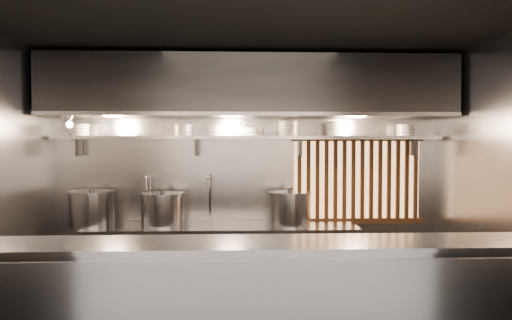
{
  "coord_description": "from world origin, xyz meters",
  "views": [
    {
      "loc": [
        -0.16,
        -4.42,
        1.82
      ],
      "look_at": [
        0.05,
        0.55,
        1.65
      ],
      "focal_mm": 35.0,
      "sensor_mm": 36.0,
      "label": 1
    }
  ],
  "objects": [
    {
      "name": "stock_pot_left",
      "position": [
        -1.75,
        1.16,
        1.1
      ],
      "size": [
        0.66,
        0.66,
        0.43
      ],
      "rotation": [
        0.0,
        0.0,
        0.36
      ],
      "color": "#939398",
      "rests_on": "cooking_bench"
    },
    {
      "name": "wall_right",
      "position": [
        2.25,
        0.0,
        1.4
      ],
      "size": [
        0.0,
        3.0,
        3.0
      ],
      "primitive_type": "plane",
      "rotation": [
        1.57,
        0.0,
        -1.57
      ],
      "color": "gray",
      "rests_on": "floor"
    },
    {
      "name": "bowl_stack_3",
      "position": [
        0.06,
        1.32,
        1.95
      ],
      "size": [
        0.24,
        0.24,
        0.09
      ],
      "color": "silver",
      "rests_on": "bowl_shelf"
    },
    {
      "name": "bowl_stack_2",
      "position": [
        -0.36,
        1.32,
        1.97
      ],
      "size": [
        0.23,
        0.23,
        0.13
      ],
      "color": "silver",
      "rests_on": "bowl_shelf"
    },
    {
      "name": "bowl_shelf",
      "position": [
        0.0,
        1.32,
        1.88
      ],
      "size": [
        4.4,
        0.34,
        0.04
      ],
      "primitive_type": "cube",
      "color": "#939398",
      "rests_on": "wall_back"
    },
    {
      "name": "bowl_stack_5",
      "position": [
        1.0,
        1.32,
        1.98
      ],
      "size": [
        0.21,
        0.21,
        0.17
      ],
      "color": "silver",
      "rests_on": "bowl_shelf"
    },
    {
      "name": "heat_lamp",
      "position": [
        -1.9,
        0.85,
        2.07
      ],
      "size": [
        0.25,
        0.35,
        0.2
      ],
      "color": "#939398",
      "rests_on": "exhaust_hood"
    },
    {
      "name": "faucet_right",
      "position": [
        -0.45,
        1.37,
        1.31
      ],
      "size": [
        0.04,
        0.3,
        0.5
      ],
      "color": "silver",
      "rests_on": "wall_back"
    },
    {
      "name": "cooking_bench",
      "position": [
        -0.3,
        1.13,
        0.45
      ],
      "size": [
        3.0,
        0.7,
        0.9
      ],
      "primitive_type": "cube",
      "color": "#939398",
      "rests_on": "floor"
    },
    {
      "name": "bowl_stack_6",
      "position": [
        1.84,
        1.32,
        1.97
      ],
      "size": [
        0.22,
        0.22,
        0.13
      ],
      "color": "silver",
      "rests_on": "bowl_shelf"
    },
    {
      "name": "ceiling",
      "position": [
        0.0,
        0.0,
        2.8
      ],
      "size": [
        4.5,
        4.5,
        0.0
      ],
      "primitive_type": "plane",
      "rotation": [
        3.14,
        0.0,
        0.0
      ],
      "color": "black",
      "rests_on": "wall_back"
    },
    {
      "name": "faucet_left",
      "position": [
        -1.15,
        1.37,
        1.31
      ],
      "size": [
        0.04,
        0.3,
        0.5
      ],
      "color": "silver",
      "rests_on": "wall_back"
    },
    {
      "name": "stock_pot_mid",
      "position": [
        -0.96,
        1.12,
        1.08
      ],
      "size": [
        0.53,
        0.53,
        0.41
      ],
      "rotation": [
        0.0,
        0.0,
        -0.08
      ],
      "color": "#939398",
      "rests_on": "cooking_bench"
    },
    {
      "name": "wall_back",
      "position": [
        0.0,
        1.5,
        1.4
      ],
      "size": [
        4.5,
        0.0,
        4.5
      ],
      "primitive_type": "plane",
      "rotation": [
        1.57,
        0.0,
        0.0
      ],
      "color": "gray",
      "rests_on": "floor"
    },
    {
      "name": "bowl_stack_4",
      "position": [
        0.46,
        1.32,
        1.98
      ],
      "size": [
        0.23,
        0.23,
        0.17
      ],
      "color": "silver",
      "rests_on": "bowl_shelf"
    },
    {
      "name": "stock_pot_right",
      "position": [
        0.45,
        1.09,
        1.09
      ],
      "size": [
        0.53,
        0.53,
        0.42
      ],
      "rotation": [
        0.0,
        0.0,
        0.14
      ],
      "color": "#939398",
      "rests_on": "cooking_bench"
    },
    {
      "name": "pendant_bulb",
      "position": [
        -0.1,
        1.2,
        1.96
      ],
      "size": [
        0.09,
        0.09,
        0.19
      ],
      "color": "#2D2D30",
      "rests_on": "exhaust_hood"
    },
    {
      "name": "wood_screen",
      "position": [
        1.3,
        1.45,
        1.38
      ],
      "size": [
        1.56,
        0.09,
        1.04
      ],
      "color": "#FFB772",
      "rests_on": "wall_back"
    },
    {
      "name": "bowl_stack_1",
      "position": [
        -0.75,
        1.32,
        1.97
      ],
      "size": [
        0.21,
        0.21,
        0.13
      ],
      "color": "silver",
      "rests_on": "bowl_shelf"
    },
    {
      "name": "bowl_stack_0",
      "position": [
        -1.92,
        1.32,
        1.97
      ],
      "size": [
        0.22,
        0.22,
        0.13
      ],
      "color": "silver",
      "rests_on": "bowl_shelf"
    },
    {
      "name": "exhaust_hood",
      "position": [
        0.0,
        1.1,
        2.42
      ],
      "size": [
        4.4,
        0.81,
        0.65
      ],
      "color": "#2D2D30",
      "rests_on": "ceiling"
    }
  ]
}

